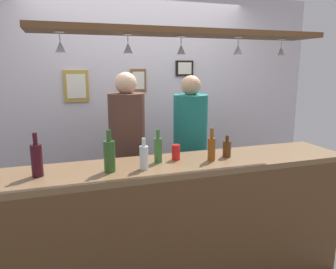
# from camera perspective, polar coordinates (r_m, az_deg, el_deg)

# --- Properties ---
(ground_plane) EXTENTS (8.00, 8.00, 0.00)m
(ground_plane) POSITION_cam_1_polar(r_m,az_deg,el_deg) (3.29, 0.59, -20.67)
(ground_plane) COLOR #4C4742
(back_wall) EXTENTS (4.40, 0.06, 2.60)m
(back_wall) POSITION_cam_1_polar(r_m,az_deg,el_deg) (3.86, -4.76, 4.80)
(back_wall) COLOR silver
(back_wall) RESTS_ON ground_plane
(bar_counter) EXTENTS (2.70, 0.55, 1.04)m
(bar_counter) POSITION_cam_1_polar(r_m,az_deg,el_deg) (2.54, 4.48, -13.08)
(bar_counter) COLOR brown
(bar_counter) RESTS_ON ground_plane
(overhead_glass_rack) EXTENTS (2.20, 0.36, 0.04)m
(overhead_glass_rack) POSITION_cam_1_polar(r_m,az_deg,el_deg) (2.51, 3.06, 17.38)
(overhead_glass_rack) COLOR brown
(hanging_wineglass_far_left) EXTENTS (0.07, 0.07, 0.13)m
(hanging_wineglass_far_left) POSITION_cam_1_polar(r_m,az_deg,el_deg) (2.32, -18.33, 14.50)
(hanging_wineglass_far_left) COLOR silver
(hanging_wineglass_far_left) RESTS_ON overhead_glass_rack
(hanging_wineglass_left) EXTENTS (0.07, 0.07, 0.13)m
(hanging_wineglass_left) POSITION_cam_1_polar(r_m,az_deg,el_deg) (2.39, -7.00, 14.90)
(hanging_wineglass_left) COLOR silver
(hanging_wineglass_left) RESTS_ON overhead_glass_rack
(hanging_wineglass_center_left) EXTENTS (0.07, 0.07, 0.13)m
(hanging_wineglass_center_left) POSITION_cam_1_polar(r_m,az_deg,el_deg) (2.55, 2.31, 14.78)
(hanging_wineglass_center_left) COLOR silver
(hanging_wineglass_center_left) RESTS_ON overhead_glass_rack
(hanging_wineglass_center) EXTENTS (0.07, 0.07, 0.13)m
(hanging_wineglass_center) POSITION_cam_1_polar(r_m,az_deg,el_deg) (2.65, 12.13, 14.42)
(hanging_wineglass_center) COLOR silver
(hanging_wineglass_center) RESTS_ON overhead_glass_rack
(hanging_wineglass_center_right) EXTENTS (0.07, 0.07, 0.13)m
(hanging_wineglass_center_right) POSITION_cam_1_polar(r_m,az_deg,el_deg) (2.98, 19.14, 13.73)
(hanging_wineglass_center_right) COLOR silver
(hanging_wineglass_center_right) RESTS_ON overhead_glass_rack
(person_middle_brown_shirt) EXTENTS (0.34, 0.34, 1.72)m
(person_middle_brown_shirt) POSITION_cam_1_polar(r_m,az_deg,el_deg) (3.11, -7.12, -1.83)
(person_middle_brown_shirt) COLOR #2D334C
(person_middle_brown_shirt) RESTS_ON ground_plane
(person_right_teal_shirt) EXTENTS (0.34, 0.34, 1.69)m
(person_right_teal_shirt) POSITION_cam_1_polar(r_m,az_deg,el_deg) (3.30, 3.89, -1.39)
(person_right_teal_shirt) COLOR #2D334C
(person_right_teal_shirt) RESTS_ON ground_plane
(bottle_beer_green_import) EXTENTS (0.06, 0.06, 0.26)m
(bottle_beer_green_import) POSITION_cam_1_polar(r_m,az_deg,el_deg) (2.50, -1.74, -2.60)
(bottle_beer_green_import) COLOR #336B2D
(bottle_beer_green_import) RESTS_ON bar_counter
(bottle_wine_dark_red) EXTENTS (0.08, 0.08, 0.30)m
(bottle_wine_dark_red) POSITION_cam_1_polar(r_m,az_deg,el_deg) (2.35, -21.98, -4.06)
(bottle_wine_dark_red) COLOR #380F19
(bottle_wine_dark_red) RESTS_ON bar_counter
(bottle_soda_clear) EXTENTS (0.06, 0.06, 0.23)m
(bottle_soda_clear) POSITION_cam_1_polar(r_m,az_deg,el_deg) (2.35, -4.24, -3.91)
(bottle_soda_clear) COLOR silver
(bottle_soda_clear) RESTS_ON bar_counter
(bottle_beer_amber_tall) EXTENTS (0.06, 0.06, 0.26)m
(bottle_beer_amber_tall) POSITION_cam_1_polar(r_m,az_deg,el_deg) (2.57, 7.62, -2.39)
(bottle_beer_amber_tall) COLOR brown
(bottle_beer_amber_tall) RESTS_ON bar_counter
(bottle_champagne_green) EXTENTS (0.08, 0.08, 0.30)m
(bottle_champagne_green) POSITION_cam_1_polar(r_m,az_deg,el_deg) (2.32, -10.20, -3.61)
(bottle_champagne_green) COLOR #2D5623
(bottle_champagne_green) RESTS_ON bar_counter
(bottle_beer_brown_stubby) EXTENTS (0.07, 0.07, 0.18)m
(bottle_beer_brown_stubby) POSITION_cam_1_polar(r_m,az_deg,el_deg) (2.71, 10.26, -2.40)
(bottle_beer_brown_stubby) COLOR #512D14
(bottle_beer_brown_stubby) RESTS_ON bar_counter
(drink_can) EXTENTS (0.07, 0.07, 0.12)m
(drink_can) POSITION_cam_1_polar(r_m,az_deg,el_deg) (2.58, 1.39, -3.12)
(drink_can) COLOR red
(drink_can) RESTS_ON bar_counter
(picture_frame_crest) EXTENTS (0.18, 0.02, 0.26)m
(picture_frame_crest) POSITION_cam_1_polar(r_m,az_deg,el_deg) (3.79, -5.22, 9.39)
(picture_frame_crest) COLOR brown
(picture_frame_crest) RESTS_ON back_wall
(picture_frame_caricature) EXTENTS (0.26, 0.02, 0.34)m
(picture_frame_caricature) POSITION_cam_1_polar(r_m,az_deg,el_deg) (3.69, -15.77, 8.14)
(picture_frame_caricature) COLOR #B29338
(picture_frame_caricature) RESTS_ON back_wall
(picture_frame_upper_small) EXTENTS (0.22, 0.02, 0.18)m
(picture_frame_upper_small) POSITION_cam_1_polar(r_m,az_deg,el_deg) (3.95, 2.91, 11.49)
(picture_frame_upper_small) COLOR black
(picture_frame_upper_small) RESTS_ON back_wall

